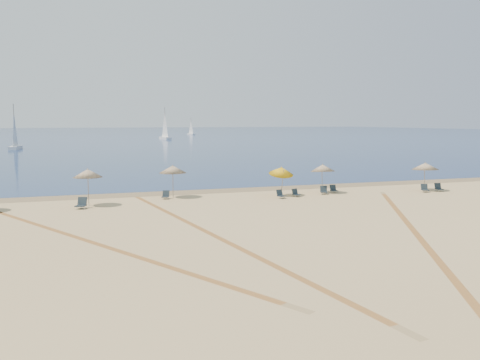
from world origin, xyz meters
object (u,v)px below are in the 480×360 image
object	(u,v)px
chair_3	(166,195)
chair_9	(439,188)
umbrella_4	(323,168)
umbrella_1	(88,173)
chair_5	(296,193)
sailboat_1	(165,130)
umbrella_5	(425,166)
umbrella_3	(281,171)
chair_7	(334,189)
chair_2	(81,204)
chair_8	(425,189)
sailboat_0	(15,136)
sailboat_2	(191,129)
umbrella_2	(173,169)
chair_4	(281,194)
chair_6	(324,190)

from	to	relation	value
chair_3	chair_9	world-z (taller)	chair_9
umbrella_4	umbrella_1	bearing A→B (deg)	-178.00
umbrella_1	chair_5	distance (m)	15.15
sailboat_1	chair_5	bearing A→B (deg)	-105.73
sailboat_1	umbrella_5	bearing A→B (deg)	-100.37
umbrella_4	chair_5	xyz separation A→B (m)	(-2.83, -1.16, -1.73)
umbrella_3	umbrella_5	bearing A→B (deg)	-4.44
chair_7	sailboat_1	world-z (taller)	sailboat_1
chair_2	chair_7	size ratio (longest dim) A/B	1.48
chair_8	sailboat_0	bearing A→B (deg)	134.24
chair_8	chair_2	bearing A→B (deg)	-163.19
sailboat_2	chair_5	bearing A→B (deg)	-114.55
umbrella_2	chair_4	world-z (taller)	umbrella_2
chair_6	sailboat_2	distance (m)	171.61
chair_8	chair_6	bearing A→B (deg)	-172.37
chair_2	sailboat_0	xyz separation A→B (m)	(-11.50, 76.37, 2.43)
sailboat_0	chair_8	bearing A→B (deg)	-57.80
umbrella_3	chair_2	bearing A→B (deg)	-175.62
chair_3	chair_6	bearing A→B (deg)	17.14
umbrella_4	chair_2	size ratio (longest dim) A/B	2.59
umbrella_2	chair_8	bearing A→B (deg)	-9.74
umbrella_2	chair_3	distance (m)	2.02
chair_4	sailboat_2	bearing A→B (deg)	62.56
umbrella_4	umbrella_5	distance (m)	8.70
chair_4	chair_9	world-z (taller)	chair_9
umbrella_1	sailboat_2	world-z (taller)	sailboat_2
umbrella_3	sailboat_1	xyz separation A→B (m)	(12.03, 121.00, 1.04)
umbrella_3	umbrella_5	world-z (taller)	umbrella_3
sailboat_0	chair_3	bearing A→B (deg)	-70.76
umbrella_1	chair_7	world-z (taller)	umbrella_1
chair_2	chair_6	bearing A→B (deg)	27.14
chair_2	chair_3	distance (m)	6.41
umbrella_3	chair_5	bearing A→B (deg)	-37.14
umbrella_4	chair_6	xyz separation A→B (m)	(-0.20, -0.62, -1.71)
chair_4	umbrella_5	bearing A→B (deg)	-16.46
umbrella_1	umbrella_5	size ratio (longest dim) A/B	1.08
chair_6	umbrella_1	bearing A→B (deg)	-158.60
umbrella_1	chair_8	distance (m)	26.03
chair_3	sailboat_1	distance (m)	121.52
umbrella_4	sailboat_1	world-z (taller)	sailboat_1
umbrella_2	umbrella_5	size ratio (longest dim) A/B	1.05
chair_5	chair_8	world-z (taller)	chair_8
umbrella_1	umbrella_5	world-z (taller)	umbrella_1
chair_2	umbrella_3	bearing A→B (deg)	28.48
umbrella_1	umbrella_2	xyz separation A→B (m)	(6.10, 1.89, -0.08)
chair_6	chair_9	bearing A→B (deg)	12.99
umbrella_4	chair_7	xyz separation A→B (m)	(0.96, -0.08, -1.72)
umbrella_1	chair_2	xyz separation A→B (m)	(-0.49, -0.96, -1.88)
umbrella_2	chair_6	distance (m)	11.84
umbrella_3	chair_9	bearing A→B (deg)	-6.82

